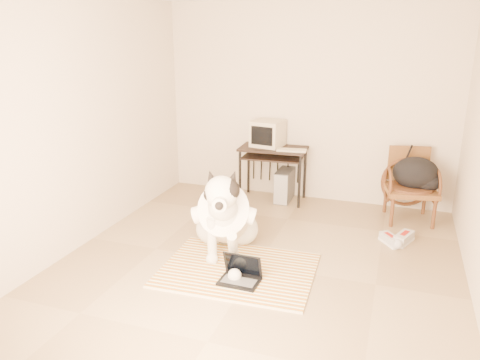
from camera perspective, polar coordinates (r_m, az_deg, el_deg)
The scene contains 15 objects.
floor at distance 4.87m, azimuth 2.14°, elevation -10.35°, with size 4.50×4.50×0.00m, color #957E5B.
wall_back at distance 6.56m, azimuth 8.15°, elevation 9.23°, with size 4.50×4.50×0.00m, color beige.
wall_front at distance 2.43m, azimuth -13.35°, elevation -5.39°, with size 4.50×4.50×0.00m, color beige.
wall_left at distance 5.33m, azimuth -18.85°, elevation 6.57°, with size 4.50×4.50×0.00m, color beige.
rug at distance 4.77m, azimuth -0.27°, elevation -10.90°, with size 1.55×1.21×0.02m.
dog at distance 4.98m, azimuth -1.81°, elevation -4.45°, with size 0.78×1.35×1.05m.
laptop at distance 4.53m, azimuth 0.08°, elevation -11.45°, with size 0.38×0.28×0.26m.
computer_desk at distance 6.50m, azimuth 4.03°, elevation 3.03°, with size 0.93×0.54×0.76m.
crt_monitor at distance 6.53m, azimuth 3.39°, elevation 5.69°, with size 0.46×0.44×0.36m.
desk_keyboard at distance 6.30m, azimuth 6.31°, elevation 3.64°, with size 0.39×0.14×0.03m, color #C3B598.
pc_tower at distance 6.62m, azimuth 5.45°, elevation -0.64°, with size 0.20×0.47×0.44m.
rattan_chair at distance 6.24m, azimuth 20.02°, elevation -0.55°, with size 0.70×0.68×0.90m.
backpack at distance 6.18m, azimuth 20.84°, elevation 0.62°, with size 0.59×0.45×0.41m.
sneaker_left at distance 5.57m, azimuth 17.84°, elevation -6.99°, with size 0.27×0.31×0.10m.
sneaker_right at distance 5.64m, azimuth 19.32°, elevation -6.76°, with size 0.24×0.35×0.11m.
Camera 1 is at (1.24, -4.12, 2.28)m, focal length 35.00 mm.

